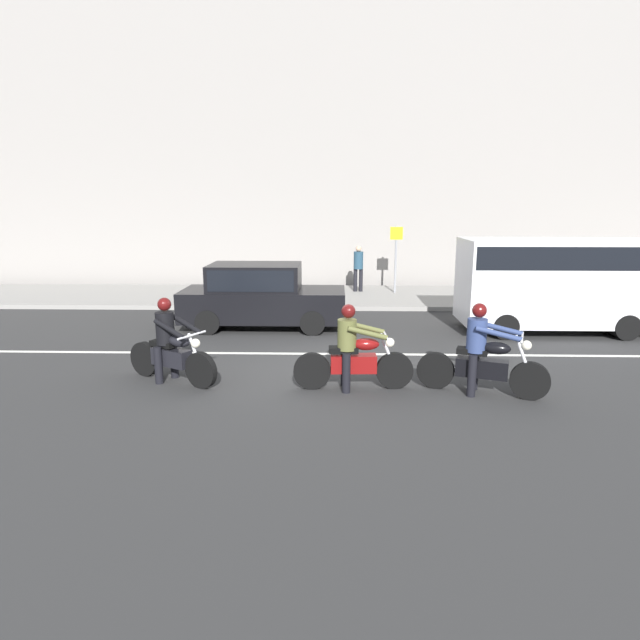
{
  "coord_description": "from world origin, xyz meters",
  "views": [
    {
      "loc": [
        0.31,
        -10.63,
        3.3
      ],
      "look_at": [
        0.03,
        -0.46,
        1.07
      ],
      "focal_mm": 30.12,
      "sensor_mm": 36.0,
      "label": 1
    }
  ],
  "objects_px": {
    "parked_sedan_black": "(261,295)",
    "parked_van_white": "(556,279)",
    "motorcycle_with_rider_olive": "(353,355)",
    "motorcycle_with_rider_denim_blue": "(482,358)",
    "pedestrian_bystander": "(358,265)",
    "street_sign_post": "(396,252)",
    "motorcycle_with_rider_black_leather": "(170,348)"
  },
  "relations": [
    {
      "from": "parked_sedan_black",
      "to": "parked_van_white",
      "type": "bearing_deg",
      "value": -1.77
    },
    {
      "from": "motorcycle_with_rider_olive",
      "to": "parked_van_white",
      "type": "distance_m",
      "value": 7.09
    },
    {
      "from": "parked_sedan_black",
      "to": "motorcycle_with_rider_denim_blue",
      "type": "bearing_deg",
      "value": -47.8
    },
    {
      "from": "motorcycle_with_rider_olive",
      "to": "pedestrian_bystander",
      "type": "height_order",
      "value": "pedestrian_bystander"
    },
    {
      "from": "motorcycle_with_rider_denim_blue",
      "to": "street_sign_post",
      "type": "relative_size",
      "value": 0.92
    },
    {
      "from": "motorcycle_with_rider_black_leather",
      "to": "motorcycle_with_rider_denim_blue",
      "type": "height_order",
      "value": "motorcycle_with_rider_denim_blue"
    },
    {
      "from": "motorcycle_with_rider_denim_blue",
      "to": "pedestrian_bystander",
      "type": "distance_m",
      "value": 10.48
    },
    {
      "from": "parked_van_white",
      "to": "street_sign_post",
      "type": "xyz_separation_m",
      "value": [
        -3.52,
        5.27,
        0.19
      ]
    },
    {
      "from": "pedestrian_bystander",
      "to": "parked_van_white",
      "type": "bearing_deg",
      "value": -48.94
    },
    {
      "from": "pedestrian_bystander",
      "to": "parked_sedan_black",
      "type": "bearing_deg",
      "value": -118.09
    },
    {
      "from": "parked_van_white",
      "to": "pedestrian_bystander",
      "type": "height_order",
      "value": "parked_van_white"
    },
    {
      "from": "motorcycle_with_rider_olive",
      "to": "motorcycle_with_rider_denim_blue",
      "type": "bearing_deg",
      "value": -5.02
    },
    {
      "from": "parked_van_white",
      "to": "pedestrian_bystander",
      "type": "relative_size",
      "value": 2.87
    },
    {
      "from": "motorcycle_with_rider_black_leather",
      "to": "parked_sedan_black",
      "type": "bearing_deg",
      "value": 76.55
    },
    {
      "from": "parked_van_white",
      "to": "pedestrian_bystander",
      "type": "distance_m",
      "value": 7.36
    },
    {
      "from": "pedestrian_bystander",
      "to": "street_sign_post",
      "type": "bearing_deg",
      "value": -11.6
    },
    {
      "from": "motorcycle_with_rider_black_leather",
      "to": "parked_van_white",
      "type": "relative_size",
      "value": 0.4
    },
    {
      "from": "motorcycle_with_rider_black_leather",
      "to": "motorcycle_with_rider_olive",
      "type": "xyz_separation_m",
      "value": [
        3.39,
        -0.31,
        -0.01
      ]
    },
    {
      "from": "parked_van_white",
      "to": "parked_sedan_black",
      "type": "relative_size",
      "value": 1.1
    },
    {
      "from": "parked_van_white",
      "to": "motorcycle_with_rider_black_leather",
      "type": "bearing_deg",
      "value": -153.94
    },
    {
      "from": "parked_sedan_black",
      "to": "motorcycle_with_rider_black_leather",
      "type": "bearing_deg",
      "value": -103.45
    },
    {
      "from": "parked_van_white",
      "to": "parked_sedan_black",
      "type": "distance_m",
      "value": 7.68
    },
    {
      "from": "pedestrian_bystander",
      "to": "motorcycle_with_rider_black_leather",
      "type": "bearing_deg",
      "value": -111.72
    },
    {
      "from": "parked_sedan_black",
      "to": "street_sign_post",
      "type": "height_order",
      "value": "street_sign_post"
    },
    {
      "from": "motorcycle_with_rider_denim_blue",
      "to": "motorcycle_with_rider_black_leather",
      "type": "bearing_deg",
      "value": 174.86
    },
    {
      "from": "motorcycle_with_rider_black_leather",
      "to": "motorcycle_with_rider_denim_blue",
      "type": "xyz_separation_m",
      "value": [
        5.63,
        -0.51,
        0.01
      ]
    },
    {
      "from": "street_sign_post",
      "to": "motorcycle_with_rider_denim_blue",
      "type": "bearing_deg",
      "value": -87.67
    },
    {
      "from": "parked_sedan_black",
      "to": "street_sign_post",
      "type": "bearing_deg",
      "value": 50.57
    },
    {
      "from": "street_sign_post",
      "to": "parked_van_white",
      "type": "bearing_deg",
      "value": -56.29
    },
    {
      "from": "parked_sedan_black",
      "to": "pedestrian_bystander",
      "type": "distance_m",
      "value": 6.02
    },
    {
      "from": "parked_van_white",
      "to": "motorcycle_with_rider_denim_blue",
      "type": "bearing_deg",
      "value": -123.04
    },
    {
      "from": "motorcycle_with_rider_olive",
      "to": "street_sign_post",
      "type": "bearing_deg",
      "value": 79.47
    }
  ]
}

